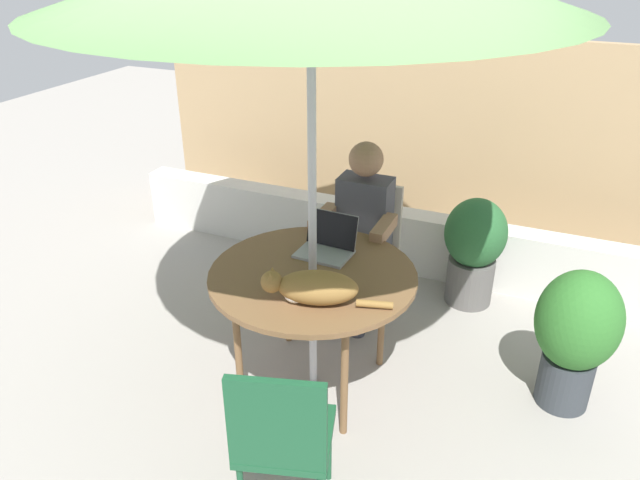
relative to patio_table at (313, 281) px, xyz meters
The scene contains 11 objects.
ground_plane 0.69m from the patio_table, ahead, with size 14.00×14.00×0.00m, color gray.
fence_back 2.34m from the patio_table, 90.00° to the left, with size 4.89×0.08×1.67m, color tan.
planter_wall_low 1.59m from the patio_table, 90.00° to the left, with size 4.41×0.20×0.48m, color beige.
patio_table is the anchor object (origin of this frame).
chair_occupied 0.94m from the patio_table, 90.00° to the left, with size 0.40×0.40×0.89m.
chair_empty 0.97m from the patio_table, 74.08° to the right, with size 0.49×0.49×0.89m.
person_seated 0.77m from the patio_table, 90.00° to the left, with size 0.48×0.48×1.23m.
laptop 0.28m from the patio_table, 93.87° to the left, with size 0.31×0.27×0.21m.
cat 0.32m from the patio_table, 66.21° to the right, with size 0.64×0.30×0.17m.
potted_plant_near_fence 1.43m from the patio_table, 16.38° to the left, with size 0.45×0.45×0.84m.
potted_plant_by_chair 1.44m from the patio_table, 61.73° to the left, with size 0.43×0.43×0.79m.
Camera 1 is at (1.14, -2.57, 2.40)m, focal length 34.03 mm.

